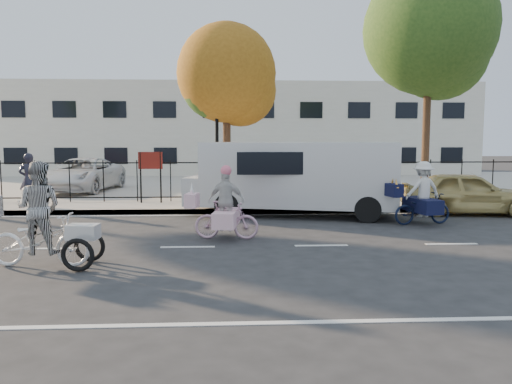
{
  "coord_description": "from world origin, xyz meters",
  "views": [
    {
      "loc": [
        0.95,
        -10.95,
        2.38
      ],
      "look_at": [
        1.59,
        1.2,
        1.1
      ],
      "focal_mm": 35.0,
      "sensor_mm": 36.0,
      "label": 1
    }
  ],
  "objects": [
    {
      "name": "ground",
      "position": [
        0.0,
        0.0,
        0.0
      ],
      "size": [
        120.0,
        120.0,
        0.0
      ],
      "primitive_type": "plane",
      "color": "#333334"
    },
    {
      "name": "road_markings",
      "position": [
        0.0,
        0.0,
        0.01
      ],
      "size": [
        60.0,
        9.52,
        0.01
      ],
      "primitive_type": null,
      "color": "silver",
      "rests_on": "ground"
    },
    {
      "name": "curb",
      "position": [
        0.0,
        5.05,
        0.07
      ],
      "size": [
        60.0,
        0.1,
        0.15
      ],
      "primitive_type": "cube",
      "color": "#A8A399",
      "rests_on": "ground"
    },
    {
      "name": "sidewalk",
      "position": [
        0.0,
        6.1,
        0.07
      ],
      "size": [
        60.0,
        2.2,
        0.15
      ],
      "primitive_type": "cube",
      "color": "#A8A399",
      "rests_on": "ground"
    },
    {
      "name": "parking_lot",
      "position": [
        0.0,
        15.0,
        0.07
      ],
      "size": [
        60.0,
        15.6,
        0.15
      ],
      "primitive_type": "cube",
      "color": "#A8A399",
      "rests_on": "ground"
    },
    {
      "name": "iron_fence",
      "position": [
        0.0,
        7.2,
        0.9
      ],
      "size": [
        58.0,
        0.06,
        1.5
      ],
      "primitive_type": null,
      "color": "black",
      "rests_on": "sidewalk"
    },
    {
      "name": "building",
      "position": [
        0.0,
        25.0,
        3.0
      ],
      "size": [
        34.0,
        10.0,
        6.0
      ],
      "primitive_type": "cube",
      "color": "silver",
      "rests_on": "ground"
    },
    {
      "name": "lamppost",
      "position": [
        0.5,
        6.8,
        3.11
      ],
      "size": [
        0.36,
        0.36,
        4.33
      ],
      "color": "black",
      "rests_on": "sidewalk"
    },
    {
      "name": "street_sign",
      "position": [
        -1.85,
        6.8,
        1.42
      ],
      "size": [
        0.85,
        0.06,
        1.8
      ],
      "color": "black",
      "rests_on": "sidewalk"
    },
    {
      "name": "zebra_trike",
      "position": [
        -2.62,
        -1.53,
        0.77
      ],
      "size": [
        2.32,
        0.94,
        1.99
      ],
      "rotation": [
        0.0,
        0.0,
        1.49
      ],
      "color": "white",
      "rests_on": "ground"
    },
    {
      "name": "unicorn_bike",
      "position": [
        0.83,
        0.87,
        0.66
      ],
      "size": [
        1.8,
        1.27,
        1.78
      ],
      "rotation": [
        0.0,
        0.0,
        1.42
      ],
      "color": "#D19FB7",
      "rests_on": "ground"
    },
    {
      "name": "bull_bike",
      "position": [
        6.33,
        2.68,
        0.71
      ],
      "size": [
        1.96,
        1.36,
        1.78
      ],
      "rotation": [
        0.0,
        0.0,
        1.75
      ],
      "color": "black",
      "rests_on": "ground"
    },
    {
      "name": "white_van",
      "position": [
        3.0,
        4.5,
        1.27
      ],
      "size": [
        6.89,
        3.56,
        2.3
      ],
      "rotation": [
        0.0,
        0.0,
        -0.24
      ],
      "color": "silver",
      "rests_on": "ground"
    },
    {
      "name": "gold_sedan",
      "position": [
        8.52,
        4.5,
        0.69
      ],
      "size": [
        4.24,
        2.26,
        1.37
      ],
      "primitive_type": "imported",
      "rotation": [
        0.0,
        0.0,
        1.41
      ],
      "color": "tan",
      "rests_on": "ground"
    },
    {
      "name": "pedestrian",
      "position": [
        -5.76,
        6.05,
        1.05
      ],
      "size": [
        0.73,
        0.56,
        1.79
      ],
      "primitive_type": "imported",
      "rotation": [
        0.0,
        0.0,
        3.36
      ],
      "color": "black",
      "rests_on": "sidewalk"
    },
    {
      "name": "lot_car_b",
      "position": [
        -5.46,
        11.08,
        0.87
      ],
      "size": [
        2.94,
        5.39,
        1.43
      ],
      "primitive_type": "imported",
      "rotation": [
        0.0,
        0.0,
        -0.11
      ],
      "color": "silver",
      "rests_on": "parking_lot"
    },
    {
      "name": "lot_car_c",
      "position": [
        1.98,
        10.39,
        0.84
      ],
      "size": [
        2.34,
        4.38,
        1.37
      ],
      "primitive_type": "imported",
      "rotation": [
        0.0,
        0.0,
        -0.23
      ],
      "color": "#515359",
      "rests_on": "parking_lot"
    },
    {
      "name": "lot_car_d",
      "position": [
        3.6,
        10.88,
        0.81
      ],
      "size": [
        1.86,
        4.01,
        1.33
      ],
      "primitive_type": "imported",
      "rotation": [
        0.0,
        0.0,
        -0.08
      ],
      "color": "#AEAFB6",
      "rests_on": "parking_lot"
    },
    {
      "name": "tree_mid",
      "position": [
        0.99,
        7.36,
        4.58
      ],
      "size": [
        3.6,
        3.57,
        6.55
      ],
      "color": "#442D1D",
      "rests_on": "ground"
    },
    {
      "name": "tree_east",
      "position": [
        8.37,
        7.36,
        6.15
      ],
      "size": [
        4.79,
        4.79,
        8.78
      ],
      "color": "#442D1D",
      "rests_on": "ground"
    }
  ]
}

